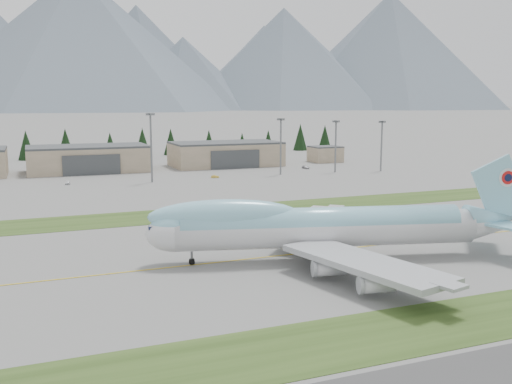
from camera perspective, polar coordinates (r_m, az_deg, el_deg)
name	(u,v)px	position (r m, az deg, el deg)	size (l,w,h in m)	color
ground	(255,258)	(105.20, -0.12, -6.66)	(7000.00, 7000.00, 0.00)	slate
grass_strip_near	(369,336)	(73.13, 11.23, -13.99)	(400.00, 14.00, 0.08)	#2C4217
grass_strip_far	(190,214)	(146.88, -6.58, -2.23)	(400.00, 18.00, 0.08)	#2C4217
taxiway_line_main	(255,258)	(105.20, -0.12, -6.66)	(400.00, 0.40, 0.02)	gold
boeing_747_freighter	(323,226)	(103.51, 6.67, -3.42)	(71.95, 60.08, 18.92)	silver
hangar_center	(88,159)	(246.22, -16.42, 3.23)	(48.00, 26.60, 10.80)	gray
hangar_right	(226,154)	(258.63, -3.05, 3.84)	(48.00, 26.60, 10.80)	gray
control_shed	(325,154)	(277.07, 6.94, 3.79)	(14.00, 12.00, 7.60)	gray
floodlight_masts	(159,138)	(208.21, -9.71, 5.37)	(201.08, 8.23, 24.63)	slate
service_vehicle_a	(68,184)	(209.88, -18.32, 0.73)	(1.57, 3.89, 1.33)	white
service_vehicle_b	(215,178)	(216.99, -4.12, 1.42)	(1.10, 3.14, 1.03)	gold
service_vehicle_c	(306,169)	(247.93, 4.98, 2.35)	(1.83, 4.50, 1.30)	silver
conifer_belt	(120,143)	(309.70, -13.48, 4.76)	(266.01, 15.66, 15.84)	black
mountain_ridge_front	(31,44)	(2242.37, -21.58, 13.56)	(4304.44, 1202.27, 516.02)	#454F5C
mountain_ridge_rear	(68,56)	(3009.41, -18.27, 12.80)	(4475.97, 1032.88, 516.44)	#454F5C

